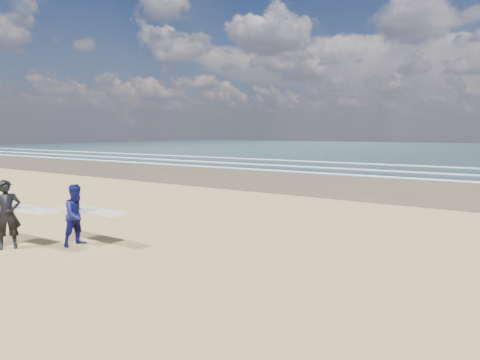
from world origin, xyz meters
The scene contains 2 objects.
surfer_near centered at (-0.43, -0.58, 0.93)m, with size 2.23×1.07×1.82m.
surfer_far centered at (0.78, 0.65, 0.84)m, with size 2.20×1.03×1.66m.
Camera 1 is at (10.77, -6.28, 3.06)m, focal length 32.00 mm.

